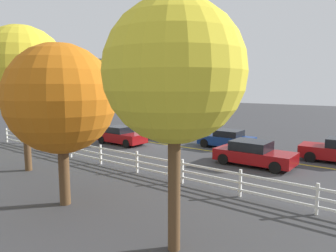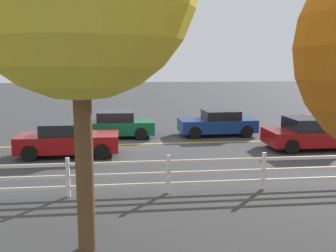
# 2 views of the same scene
# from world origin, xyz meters

# --- Properties ---
(ground_plane) EXTENTS (120.00, 120.00, 0.00)m
(ground_plane) POSITION_xyz_m (0.00, 0.00, 0.00)
(ground_plane) COLOR #38383A
(lane_center_stripe) EXTENTS (28.00, 0.16, 0.01)m
(lane_center_stripe) POSITION_xyz_m (-4.00, 0.00, 0.00)
(lane_center_stripe) COLOR gold
(lane_center_stripe) RESTS_ON ground_plane
(car_1) EXTENTS (4.08, 1.83, 1.38)m
(car_1) POSITION_xyz_m (2.05, 1.98, 0.66)
(car_1) COLOR maroon
(car_1) RESTS_ON ground_plane
(car_2) EXTENTS (4.40, 2.05, 1.41)m
(car_2) POSITION_xyz_m (-8.71, 1.88, 0.68)
(car_2) COLOR maroon
(car_2) RESTS_ON ground_plane
(car_3) EXTENTS (4.39, 2.02, 1.35)m
(car_3) POSITION_xyz_m (0.30, -1.81, 0.65)
(car_3) COLOR #0C4C2D
(car_3) RESTS_ON ground_plane
(car_4) EXTENTS (4.02, 1.99, 1.33)m
(car_4) POSITION_xyz_m (-5.20, -1.78, 0.65)
(car_4) COLOR navy
(car_4) RESTS_ON ground_plane
(white_rail_fence) EXTENTS (26.10, 0.10, 1.15)m
(white_rail_fence) POSITION_xyz_m (-3.00, 7.06, 0.60)
(white_rail_fence) COLOR white
(white_rail_fence) RESTS_ON ground_plane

